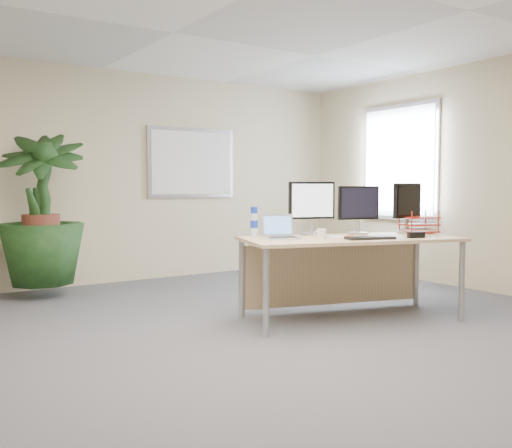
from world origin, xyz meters
TOP-DOWN VIEW (x-y plane):
  - floor at (0.00, 0.00)m, footprint 8.00×8.00m
  - back_wall at (0.00, 4.00)m, footprint 7.00×0.04m
  - whiteboard at (1.20, 3.97)m, footprint 1.30×0.04m
  - window at (3.47, 2.30)m, footprint 0.04×1.30m
  - desk at (1.27, 0.95)m, footprint 2.15×1.38m
  - floor_plant at (-0.91, 3.50)m, footprint 1.11×1.11m
  - monitor_left at (1.07, 1.22)m, footprint 0.46×0.21m
  - monitor_right at (1.53, 1.05)m, footprint 0.42×0.19m
  - monitor_dark at (2.04, 0.88)m, footprint 0.45×0.20m
  - laptop at (0.62, 1.11)m, footprint 0.36×0.34m
  - keyboard at (1.25, 0.61)m, footprint 0.47×0.27m
  - coffee_mug at (0.90, 0.87)m, footprint 0.12×0.08m
  - spiral_notebook at (1.17, 0.82)m, footprint 0.36×0.34m
  - orange_pen at (1.21, 0.82)m, footprint 0.15×0.04m
  - yellow_highlighter at (1.38, 0.76)m, footprint 0.11×0.06m
  - water_bottle at (0.50, 1.36)m, footprint 0.07×0.07m
  - letter_tray at (2.13, 0.81)m, footprint 0.40×0.34m
  - stapler at (1.68, 0.46)m, footprint 0.17×0.09m

SIDE VIEW (x-z plane):
  - floor at x=0.00m, z-range 0.00..0.00m
  - desk at x=1.27m, z-range 0.22..0.99m
  - floor_plant at x=-0.91m, z-range 0.00..1.50m
  - spiral_notebook at x=1.17m, z-range 0.77..0.78m
  - yellow_highlighter at x=1.38m, z-range 0.77..0.78m
  - keyboard at x=1.25m, z-range 0.77..0.79m
  - orange_pen at x=1.21m, z-range 0.78..0.79m
  - stapler at x=1.68m, z-range 0.77..0.82m
  - coffee_mug at x=0.90m, z-range 0.77..0.86m
  - laptop at x=0.62m, z-range 0.72..0.93m
  - letter_tray at x=2.13m, z-range 0.76..0.92m
  - water_bottle at x=0.50m, z-range 0.76..1.04m
  - monitor_right at x=1.53m, z-range 0.80..1.28m
  - monitor_dark at x=2.04m, z-range 0.80..1.31m
  - monitor_left at x=1.07m, z-range 0.80..1.32m
  - back_wall at x=0.00m, z-range 0.00..2.70m
  - whiteboard at x=1.20m, z-range 1.07..2.02m
  - window at x=3.47m, z-range 0.77..2.33m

